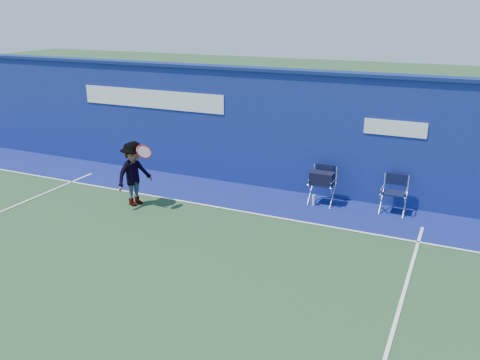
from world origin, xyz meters
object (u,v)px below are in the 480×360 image
at_px(water_bottle, 314,200).
at_px(tennis_player, 134,174).
at_px(directors_chair_right, 393,201).
at_px(directors_chair_left, 322,188).

xyz_separation_m(water_bottle, tennis_player, (-3.90, -1.73, 0.65)).
relative_size(directors_chair_right, water_bottle, 3.37).
xyz_separation_m(directors_chair_left, tennis_player, (-4.04, -1.93, 0.38)).
relative_size(directors_chair_right, tennis_player, 0.57).
distance_m(directors_chair_right, water_bottle, 1.83).
bearing_deg(directors_chair_right, water_bottle, -170.30).
distance_m(directors_chair_right, tennis_player, 6.07).
height_order(directors_chair_right, water_bottle, directors_chair_right).
bearing_deg(directors_chair_right, tennis_player, -160.33).
bearing_deg(directors_chair_left, water_bottle, -124.23).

